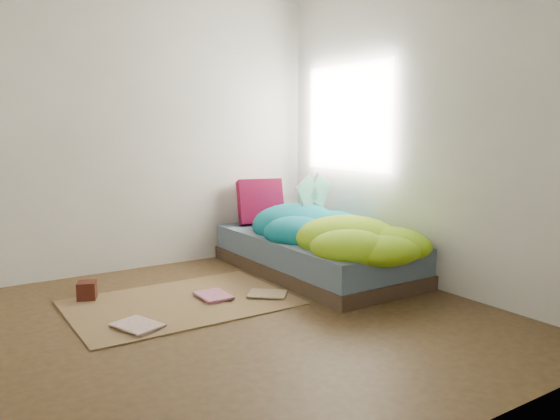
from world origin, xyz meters
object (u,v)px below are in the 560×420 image
object	(u,v)px
wooden_box	(87,290)
open_book	(314,181)
bed	(314,254)
floor_book_b	(200,298)
pillow_magenta	(260,202)
floor_book_a	(123,331)

from	to	relation	value
wooden_box	open_book	bearing A→B (deg)	-1.94
bed	floor_book_b	size ratio (longest dim) A/B	6.78
open_book	wooden_box	distance (m)	2.22
pillow_magenta	bed	bearing A→B (deg)	-67.48
pillow_magenta	floor_book_a	size ratio (longest dim) A/B	1.45
floor_book_b	open_book	bearing A→B (deg)	17.63
floor_book_a	floor_book_b	bearing A→B (deg)	6.37
pillow_magenta	floor_book_b	world-z (taller)	pillow_magenta
open_book	floor_book_a	size ratio (longest dim) A/B	1.36
bed	pillow_magenta	xyz separation A→B (m)	(-0.09, 0.79, 0.40)
bed	pillow_magenta	size ratio (longest dim) A/B	4.46
open_book	floor_book_a	xyz separation A→B (m)	(-2.08, -0.77, -0.78)
wooden_box	floor_book_b	size ratio (longest dim) A/B	0.46
pillow_magenta	open_book	world-z (taller)	open_book
floor_book_a	wooden_box	bearing A→B (deg)	71.51
bed	pillow_magenta	distance (m)	0.89
open_book	floor_book_b	distance (m)	1.65
pillow_magenta	open_book	size ratio (longest dim) A/B	1.07
bed	floor_book_b	bearing A→B (deg)	-170.38
floor_book_a	floor_book_b	xyz separation A→B (m)	(0.69, 0.34, 0.00)
floor_book_b	pillow_magenta	bearing A→B (deg)	41.69
bed	open_book	distance (m)	0.69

